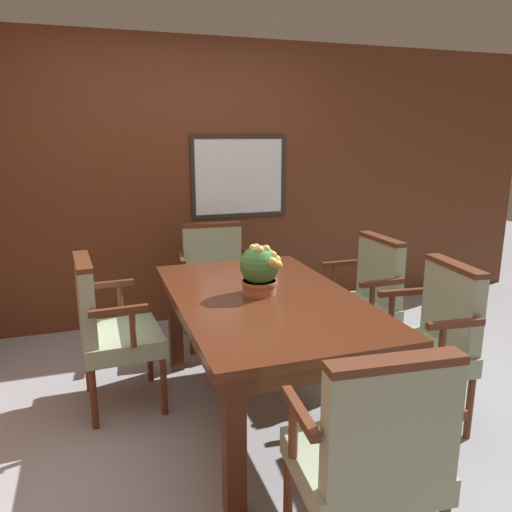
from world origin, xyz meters
TOP-DOWN VIEW (x-y plane):
  - ground_plane at (0.00, 0.00)m, footprint 14.00×14.00m
  - wall_back at (0.00, 1.88)m, footprint 7.20×0.08m
  - dining_table at (0.12, 0.10)m, footprint 1.01×1.71m
  - chair_head_near at (0.11, -1.10)m, footprint 0.60×0.50m
  - chair_right_far at (1.01, 0.49)m, footprint 0.47×0.58m
  - chair_right_near at (1.00, -0.27)m, footprint 0.51×0.60m
  - chair_left_far at (-0.74, 0.49)m, footprint 0.50×0.59m
  - chair_head_far at (0.12, 1.31)m, footprint 0.60×0.50m
  - potted_plant at (0.11, 0.15)m, footprint 0.25×0.24m

SIDE VIEW (x-z plane):
  - ground_plane at x=0.00m, z-range 0.00..0.00m
  - chair_head_near at x=0.11m, z-range 0.06..1.01m
  - chair_right_far at x=1.01m, z-range 0.06..1.01m
  - chair_right_near at x=1.00m, z-range 0.06..1.01m
  - chair_left_far at x=-0.74m, z-range 0.06..1.01m
  - chair_head_far at x=0.12m, z-range 0.06..1.01m
  - dining_table at x=0.12m, z-range 0.28..1.02m
  - potted_plant at x=0.11m, z-range 0.75..1.04m
  - wall_back at x=0.00m, z-range 0.00..2.45m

